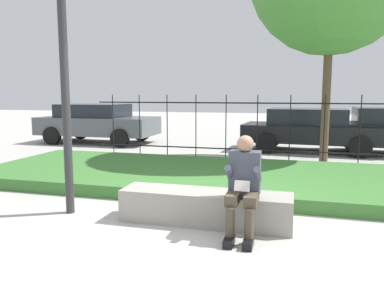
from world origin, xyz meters
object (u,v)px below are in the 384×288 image
car_parked_left (97,122)px  street_lamp (63,40)px  stone_bench (205,209)px  person_seated_reader (244,182)px  car_parked_center (311,129)px

car_parked_left → street_lamp: (3.67, -7.33, 1.75)m
stone_bench → street_lamp: street_lamp is taller
person_seated_reader → car_parked_center: (1.08, 7.40, 0.02)m
car_parked_center → person_seated_reader: bearing=-94.5°
person_seated_reader → car_parked_center: size_ratio=0.29×
street_lamp → car_parked_left: bearing=116.6°
car_parked_center → car_parked_left: (-7.32, 0.15, 0.04)m
person_seated_reader → street_lamp: bearing=175.1°
person_seated_reader → street_lamp: street_lamp is taller
car_parked_left → car_parked_center: bearing=-1.2°
car_parked_center → car_parked_left: car_parked_left is taller
stone_bench → car_parked_center: size_ratio=0.55×
person_seated_reader → car_parked_left: bearing=129.6°
car_parked_left → street_lamp: bearing=-63.4°
car_parked_left → street_lamp: street_lamp is taller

